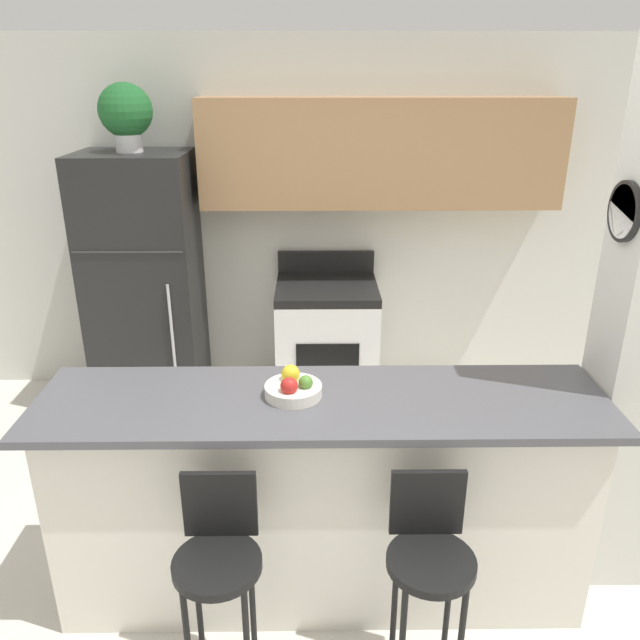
{
  "coord_description": "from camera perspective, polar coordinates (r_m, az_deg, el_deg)",
  "views": [
    {
      "loc": [
        -0.04,
        -2.31,
        2.31
      ],
      "look_at": [
        0.0,
        0.77,
        1.08
      ],
      "focal_mm": 35.0,
      "sensor_mm": 36.0,
      "label": 1
    }
  ],
  "objects": [
    {
      "name": "ground_plane",
      "position": [
        3.26,
        0.18,
        -23.18
      ],
      "size": [
        14.0,
        14.0,
        0.0
      ],
      "primitive_type": "plane",
      "color": "beige"
    },
    {
      "name": "wall_back",
      "position": [
        4.53,
        1.95,
        11.31
      ],
      "size": [
        5.6,
        0.38,
        2.55
      ],
      "color": "silver",
      "rests_on": "ground_plane"
    },
    {
      "name": "counter_bar",
      "position": [
        2.92,
        0.19,
        -15.98
      ],
      "size": [
        2.42,
        0.63,
        1.03
      ],
      "color": "silver",
      "rests_on": "ground_plane"
    },
    {
      "name": "refrigerator",
      "position": [
        4.54,
        -15.73,
        3.06
      ],
      "size": [
        0.74,
        0.63,
        1.82
      ],
      "color": "black",
      "rests_on": "ground_plane"
    },
    {
      "name": "stove_range",
      "position": [
        4.54,
        0.6,
        -2.15
      ],
      "size": [
        0.71,
        0.66,
        1.07
      ],
      "color": "white",
      "rests_on": "ground_plane"
    },
    {
      "name": "bar_stool_left",
      "position": [
        2.5,
        -9.23,
        -21.02
      ],
      "size": [
        0.33,
        0.33,
        0.94
      ],
      "color": "black",
      "rests_on": "ground_plane"
    },
    {
      "name": "bar_stool_right",
      "position": [
        2.51,
        9.93,
        -20.83
      ],
      "size": [
        0.33,
        0.33,
        0.94
      ],
      "color": "black",
      "rests_on": "ground_plane"
    },
    {
      "name": "potted_plant_on_fridge",
      "position": [
        4.33,
        -17.34,
        17.61
      ],
      "size": [
        0.34,
        0.34,
        0.43
      ],
      "color": "silver",
      "rests_on": "refrigerator"
    },
    {
      "name": "fruit_bowl",
      "position": [
        2.65,
        -2.46,
        -6.18
      ],
      "size": [
        0.24,
        0.24,
        0.12
      ],
      "color": "silver",
      "rests_on": "counter_bar"
    }
  ]
}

